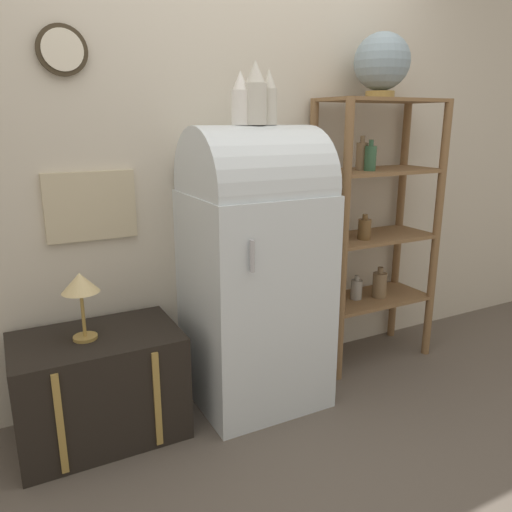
{
  "coord_description": "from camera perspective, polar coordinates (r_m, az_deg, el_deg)",
  "views": [
    {
      "loc": [
        -1.16,
        -1.99,
        1.5
      ],
      "look_at": [
        0.01,
        0.24,
        0.81
      ],
      "focal_mm": 35.0,
      "sensor_mm": 36.0,
      "label": 1
    }
  ],
  "objects": [
    {
      "name": "suitcase_trunk",
      "position": [
        2.6,
        -17.42,
        -13.99
      ],
      "size": [
        0.77,
        0.5,
        0.52
      ],
      "color": "black",
      "rests_on": "ground_plane"
    },
    {
      "name": "vase_left",
      "position": [
        2.5,
        -1.78,
        17.39
      ],
      "size": [
        0.09,
        0.09,
        0.25
      ],
      "color": "white",
      "rests_on": "refrigerator"
    },
    {
      "name": "ground_plane",
      "position": [
        2.75,
        2.27,
        -17.8
      ],
      "size": [
        12.0,
        12.0,
        0.0
      ],
      "primitive_type": "plane",
      "color": "#60564C"
    },
    {
      "name": "refrigerator",
      "position": [
        2.62,
        -0.17,
        -0.92
      ],
      "size": [
        0.66,
        0.65,
        1.48
      ],
      "color": "silver",
      "rests_on": "ground_plane"
    },
    {
      "name": "vase_right",
      "position": [
        2.57,
        1.49,
        17.51
      ],
      "size": [
        0.08,
        0.08,
        0.27
      ],
      "color": "beige",
      "rests_on": "refrigerator"
    },
    {
      "name": "globe",
      "position": [
        3.11,
        14.19,
        20.63
      ],
      "size": [
        0.32,
        0.32,
        0.36
      ],
      "color": "#AD8942",
      "rests_on": "shelf_unit"
    },
    {
      "name": "shelf_unit",
      "position": [
        3.16,
        13.33,
        4.09
      ],
      "size": [
        0.77,
        0.38,
        1.62
      ],
      "color": "olive",
      "rests_on": "ground_plane"
    },
    {
      "name": "desk_lamp",
      "position": [
        2.38,
        -19.43,
        -3.37
      ],
      "size": [
        0.17,
        0.17,
        0.32
      ],
      "color": "#AD8942",
      "rests_on": "suitcase_trunk"
    },
    {
      "name": "vase_center",
      "position": [
        2.51,
        -0.04,
        17.91
      ],
      "size": [
        0.11,
        0.11,
        0.3
      ],
      "color": "beige",
      "rests_on": "refrigerator"
    },
    {
      "name": "wall_back",
      "position": [
        2.82,
        -3.46,
        12.14
      ],
      "size": [
        7.0,
        0.09,
        2.7
      ],
      "color": "beige",
      "rests_on": "ground_plane"
    }
  ]
}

